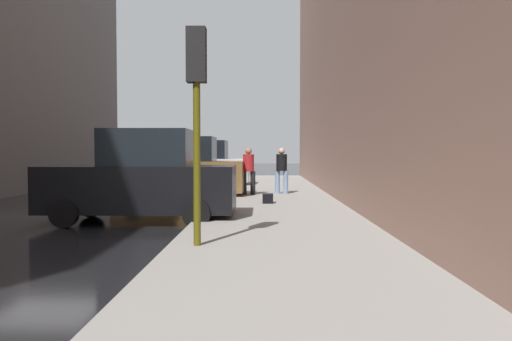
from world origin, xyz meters
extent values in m
plane|color=black|center=(0.00, 0.00, 0.00)|extent=(120.00, 120.00, 0.00)
cube|color=gray|center=(6.00, 0.00, 0.07)|extent=(4.00, 40.00, 0.15)
cube|color=black|center=(2.60, -0.71, 0.82)|extent=(4.61, 1.87, 1.10)
cube|color=black|center=(2.80, -0.71, 1.80)|extent=(2.08, 1.58, 0.90)
cylinder|color=black|center=(1.10, 0.20, 0.32)|extent=(0.64, 0.22, 0.64)
cylinder|color=black|center=(1.11, -1.64, 0.32)|extent=(0.64, 0.22, 0.64)
cylinder|color=black|center=(4.09, 0.22, 0.32)|extent=(0.64, 0.22, 0.64)
cylinder|color=black|center=(4.10, -1.62, 0.32)|extent=(0.64, 0.22, 0.64)
cube|color=brown|center=(2.60, 5.25, 0.82)|extent=(4.63, 1.93, 1.10)
cube|color=black|center=(2.80, 5.25, 1.80)|extent=(2.10, 1.60, 0.90)
cylinder|color=black|center=(1.12, 6.20, 0.32)|extent=(0.64, 0.23, 0.64)
cylinder|color=black|center=(1.09, 4.36, 0.32)|extent=(0.64, 0.23, 0.64)
cylinder|color=black|center=(4.11, 6.14, 0.32)|extent=(0.64, 0.23, 0.64)
cylinder|color=black|center=(4.08, 4.30, 0.32)|extent=(0.64, 0.23, 0.64)
cube|color=silver|center=(2.60, 11.22, 0.82)|extent=(4.66, 2.00, 1.10)
cube|color=black|center=(2.80, 11.21, 1.80)|extent=(2.12, 1.64, 0.90)
cylinder|color=black|center=(1.14, 12.19, 0.32)|extent=(0.65, 0.24, 0.64)
cylinder|color=black|center=(1.07, 10.36, 0.32)|extent=(0.65, 0.24, 0.64)
cylinder|color=black|center=(4.13, 12.09, 0.32)|extent=(0.65, 0.24, 0.64)
cylinder|color=black|center=(4.06, 10.25, 0.32)|extent=(0.65, 0.24, 0.64)
cylinder|color=red|center=(4.45, 7.42, 0.43)|extent=(0.22, 0.22, 0.55)
sphere|color=red|center=(4.45, 7.42, 0.76)|extent=(0.20, 0.20, 0.20)
cylinder|color=red|center=(4.29, 7.42, 0.45)|extent=(0.10, 0.09, 0.09)
cylinder|color=red|center=(4.61, 7.42, 0.45)|extent=(0.10, 0.09, 0.09)
cylinder|color=#514C0F|center=(4.50, -4.51, 1.95)|extent=(0.12, 0.12, 3.60)
cube|color=black|center=(4.50, -4.51, 3.30)|extent=(0.32, 0.24, 0.90)
sphere|color=red|center=(4.50, -4.38, 3.58)|extent=(0.14, 0.14, 0.14)
sphere|color=yellow|center=(4.50, -4.38, 3.30)|extent=(0.14, 0.14, 0.14)
sphere|color=green|center=(4.50, -4.38, 3.02)|extent=(0.14, 0.14, 0.14)
cylinder|color=black|center=(4.91, 5.34, 0.57)|extent=(0.19, 0.19, 0.85)
cylinder|color=black|center=(5.23, 5.32, 0.57)|extent=(0.19, 0.19, 0.85)
cylinder|color=#A51E23|center=(5.07, 5.33, 1.31)|extent=(0.43, 0.43, 0.62)
sphere|color=#997051|center=(5.07, 5.33, 1.74)|extent=(0.24, 0.24, 0.24)
cylinder|color=#728CB2|center=(6.44, 5.75, 0.57)|extent=(0.22, 0.22, 0.85)
cylinder|color=#728CB2|center=(6.13, 5.85, 0.57)|extent=(0.22, 0.22, 0.85)
cylinder|color=black|center=(6.29, 5.80, 1.31)|extent=(0.50, 0.50, 0.62)
sphere|color=tan|center=(6.29, 5.80, 1.74)|extent=(0.24, 0.24, 0.24)
cube|color=#591414|center=(4.53, 4.66, 0.49)|extent=(0.36, 0.56, 0.68)
cylinder|color=#333333|center=(4.53, 4.66, 1.01)|extent=(0.02, 0.02, 0.36)
cube|color=black|center=(5.74, 2.37, 0.29)|extent=(0.32, 0.44, 0.28)
camera|label=1|loc=(5.60, -12.75, 1.71)|focal=35.00mm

